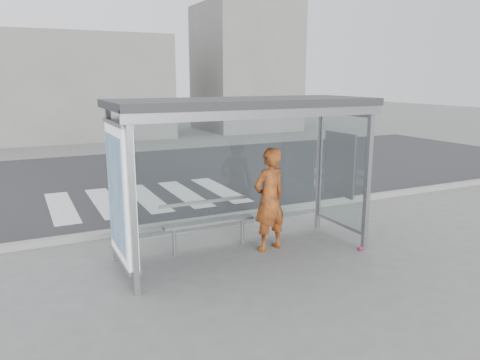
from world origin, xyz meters
The scene contains 10 objects.
ground centered at (0.00, 0.00, 0.00)m, with size 80.00×80.00×0.00m, color #60605E.
road centered at (0.00, 7.00, 0.00)m, with size 30.00×10.00×0.01m, color #27272A.
curb centered at (0.00, 1.95, 0.06)m, with size 30.00×0.18×0.12m, color gray.
crosswalk centered at (-0.50, 4.50, 0.00)m, with size 4.55×3.00×0.00m.
bus_shelter centered at (-0.37, 0.06, 1.98)m, with size 4.25×1.65×2.62m.
building_center centered at (0.00, 18.00, 2.50)m, with size 8.00×5.00×5.00m, color slate.
building_right centered at (9.00, 18.00, 3.50)m, with size 5.00×5.00×7.00m, color slate.
person centered at (0.50, 0.03, 0.90)m, with size 0.66×0.43×1.80m, color #D35813.
bench centered at (-0.44, 0.50, 0.51)m, with size 1.64×0.31×0.85m.
soda_can centered at (1.93, -0.72, 0.03)m, with size 0.07×0.07×0.12m, color #D43E74.
Camera 1 is at (-3.33, -6.72, 2.94)m, focal length 35.00 mm.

